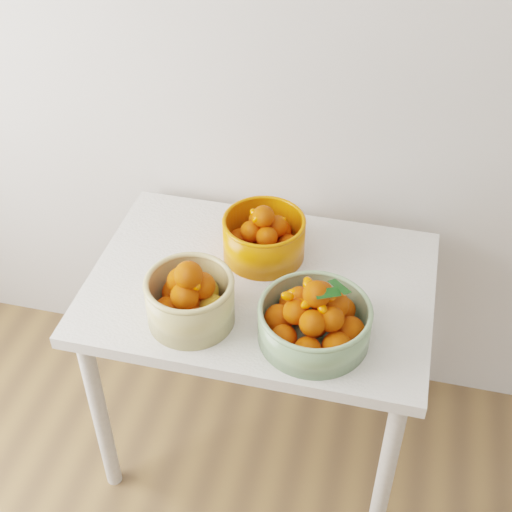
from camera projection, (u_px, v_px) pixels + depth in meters
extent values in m
cube|color=beige|center=(372.00, 37.00, 1.95)|extent=(4.00, 0.04, 2.70)
cube|color=silver|center=(260.00, 287.00, 2.09)|extent=(1.00, 0.70, 0.04)
cylinder|color=silver|center=(100.00, 415.00, 2.20)|extent=(0.05, 0.05, 0.71)
cylinder|color=silver|center=(386.00, 474.00, 2.05)|extent=(0.05, 0.05, 0.71)
cylinder|color=silver|center=(162.00, 290.00, 2.63)|extent=(0.05, 0.05, 0.71)
cylinder|color=silver|center=(402.00, 331.00, 2.47)|extent=(0.05, 0.05, 0.71)
cylinder|color=tan|center=(190.00, 301.00, 1.92)|extent=(0.26, 0.26, 0.14)
torus|color=tan|center=(189.00, 283.00, 1.88)|extent=(0.26, 0.26, 0.02)
sphere|color=#D1660C|center=(212.00, 309.00, 1.92)|extent=(0.08, 0.08, 0.08)
sphere|color=#D1660C|center=(204.00, 291.00, 1.97)|extent=(0.08, 0.08, 0.08)
sphere|color=#CF3900|center=(178.00, 293.00, 1.97)|extent=(0.09, 0.09, 0.09)
sphere|color=#CF3900|center=(169.00, 311.00, 1.91)|extent=(0.08, 0.08, 0.08)
sphere|color=#CF3900|center=(191.00, 321.00, 1.89)|extent=(0.08, 0.08, 0.08)
sphere|color=#CF3900|center=(191.00, 305.00, 1.93)|extent=(0.08, 0.08, 0.08)
sphere|color=#CF3900|center=(202.00, 286.00, 1.90)|extent=(0.07, 0.07, 0.07)
sphere|color=#CF3900|center=(181.00, 282.00, 1.91)|extent=(0.08, 0.08, 0.08)
sphere|color=#CF3900|center=(185.00, 296.00, 1.87)|extent=(0.08, 0.08, 0.08)
sphere|color=#CF3900|center=(189.00, 275.00, 1.85)|extent=(0.08, 0.08, 0.08)
ellipsoid|color=#E34900|center=(185.00, 278.00, 1.86)|extent=(0.05, 0.05, 0.03)
ellipsoid|color=#E34900|center=(195.00, 285.00, 1.85)|extent=(0.05, 0.05, 0.04)
cylinder|color=gray|center=(314.00, 324.00, 1.88)|extent=(0.31, 0.31, 0.10)
torus|color=gray|center=(315.00, 310.00, 1.85)|extent=(0.31, 0.31, 0.01)
sphere|color=#CF3900|center=(350.00, 331.00, 1.86)|extent=(0.08, 0.08, 0.08)
sphere|color=#CF3900|center=(342.00, 310.00, 1.92)|extent=(0.07, 0.07, 0.07)
sphere|color=#CF3900|center=(322.00, 300.00, 1.95)|extent=(0.07, 0.07, 0.07)
sphere|color=#CF3900|center=(293.00, 303.00, 1.94)|extent=(0.08, 0.08, 0.08)
sphere|color=#CF3900|center=(279.00, 319.00, 1.90)|extent=(0.08, 0.08, 0.08)
sphere|color=#CF3900|center=(283.00, 338.00, 1.85)|extent=(0.07, 0.07, 0.07)
sphere|color=#CF3900|center=(307.00, 351.00, 1.81)|extent=(0.07, 0.07, 0.07)
sphere|color=#CF3900|center=(337.00, 347.00, 1.82)|extent=(0.08, 0.08, 0.08)
sphere|color=#CF3900|center=(314.00, 324.00, 1.88)|extent=(0.07, 0.07, 0.07)
sphere|color=#CF3900|center=(334.00, 305.00, 1.85)|extent=(0.08, 0.08, 0.08)
sphere|color=#CF3900|center=(320.00, 295.00, 1.88)|extent=(0.08, 0.08, 0.08)
sphere|color=#CF3900|center=(300.00, 299.00, 1.87)|extent=(0.07, 0.07, 0.07)
sphere|color=#CF3900|center=(296.00, 312.00, 1.84)|extent=(0.07, 0.07, 0.07)
sphere|color=#CF3900|center=(312.00, 323.00, 1.80)|extent=(0.07, 0.07, 0.07)
sphere|color=#CF3900|center=(331.00, 319.00, 1.82)|extent=(0.07, 0.07, 0.07)
sphere|color=#CF3900|center=(317.00, 294.00, 1.81)|extent=(0.07, 0.07, 0.07)
ellipsoid|color=#E34900|center=(301.00, 303.00, 1.84)|extent=(0.04, 0.03, 0.03)
ellipsoid|color=#E34900|center=(317.00, 293.00, 1.86)|extent=(0.03, 0.04, 0.03)
ellipsoid|color=#E34900|center=(317.00, 298.00, 1.82)|extent=(0.04, 0.04, 0.04)
ellipsoid|color=#E34900|center=(322.00, 309.00, 1.80)|extent=(0.04, 0.04, 0.03)
ellipsoid|color=#E34900|center=(307.00, 304.00, 1.81)|extent=(0.04, 0.05, 0.04)
ellipsoid|color=#E34900|center=(294.00, 293.00, 1.86)|extent=(0.05, 0.03, 0.03)
ellipsoid|color=#E34900|center=(310.00, 297.00, 1.81)|extent=(0.04, 0.04, 0.03)
ellipsoid|color=#E34900|center=(330.00, 298.00, 1.83)|extent=(0.04, 0.04, 0.03)
ellipsoid|color=#E34900|center=(308.00, 286.00, 1.83)|extent=(0.04, 0.04, 0.03)
ellipsoid|color=#E34900|center=(308.00, 282.00, 1.85)|extent=(0.04, 0.04, 0.03)
ellipsoid|color=#E34900|center=(288.00, 296.00, 1.82)|extent=(0.04, 0.03, 0.04)
cylinder|color=#D65A05|center=(264.00, 238.00, 2.13)|extent=(0.32, 0.32, 0.13)
torus|color=#D65A05|center=(264.00, 221.00, 2.09)|extent=(0.32, 0.32, 0.01)
sphere|color=#CF3900|center=(288.00, 246.00, 2.14)|extent=(0.07, 0.07, 0.07)
sphere|color=#CF3900|center=(280.00, 231.00, 2.19)|extent=(0.07, 0.07, 0.07)
sphere|color=#CF3900|center=(258.00, 228.00, 2.20)|extent=(0.07, 0.07, 0.07)
sphere|color=#CF3900|center=(240.00, 240.00, 2.16)|extent=(0.07, 0.07, 0.07)
sphere|color=#CF3900|center=(247.00, 254.00, 2.11)|extent=(0.07, 0.07, 0.07)
sphere|color=#CF3900|center=(270.00, 258.00, 2.09)|extent=(0.07, 0.07, 0.07)
sphere|color=#CF3900|center=(264.00, 243.00, 2.15)|extent=(0.07, 0.07, 0.07)
sphere|color=#CF3900|center=(277.00, 226.00, 2.12)|extent=(0.07, 0.07, 0.07)
sphere|color=#CF3900|center=(260.00, 221.00, 2.14)|extent=(0.07, 0.07, 0.07)
sphere|color=#CF3900|center=(251.00, 231.00, 2.10)|extent=(0.06, 0.06, 0.06)
sphere|color=#CF3900|center=(267.00, 237.00, 2.08)|extent=(0.06, 0.06, 0.06)
sphere|color=#CF3900|center=(263.00, 217.00, 2.08)|extent=(0.07, 0.07, 0.07)
ellipsoid|color=#E34900|center=(258.00, 218.00, 2.07)|extent=(0.04, 0.04, 0.03)
ellipsoid|color=#E34900|center=(281.00, 221.00, 2.11)|extent=(0.04, 0.04, 0.03)
ellipsoid|color=#E34900|center=(255.00, 213.00, 2.11)|extent=(0.04, 0.04, 0.03)
ellipsoid|color=#E34900|center=(267.00, 232.00, 2.07)|extent=(0.04, 0.04, 0.03)
ellipsoid|color=#E34900|center=(261.00, 216.00, 2.10)|extent=(0.04, 0.04, 0.03)
ellipsoid|color=#E34900|center=(257.00, 219.00, 2.07)|extent=(0.04, 0.04, 0.04)
ellipsoid|color=#E34900|center=(263.00, 221.00, 2.09)|extent=(0.04, 0.03, 0.03)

